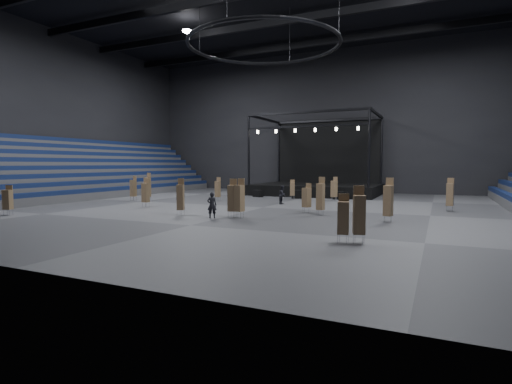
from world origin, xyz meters
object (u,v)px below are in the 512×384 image
at_px(crew_member, 283,195).
at_px(chair_stack_0, 8,199).
at_px(chair_stack_5, 181,197).
at_px(chair_stack_10, 133,188).
at_px(chair_stack_4, 146,192).
at_px(flight_case_left, 258,193).
at_px(chair_stack_8, 292,189).
at_px(chair_stack_1, 359,214).
at_px(chair_stack_7, 388,200).
at_px(chair_stack_2, 218,189).
at_px(chair_stack_3, 343,217).
at_px(flight_case_right, 339,195).
at_px(chair_stack_14, 334,188).
at_px(stage, 319,182).
at_px(man_center, 212,205).
at_px(chair_stack_15, 148,187).
at_px(chair_stack_11, 232,197).
at_px(chair_stack_13, 321,196).
at_px(chair_stack_6, 307,197).
at_px(flight_case_mid, 298,194).
at_px(chair_stack_12, 239,198).
at_px(chair_stack_9, 450,194).

bearing_deg(crew_member, chair_stack_0, 134.10).
relative_size(chair_stack_5, chair_stack_10, 1.06).
bearing_deg(chair_stack_4, flight_case_left, 66.96).
distance_m(flight_case_left, chair_stack_5, 16.42).
relative_size(chair_stack_0, chair_stack_8, 1.05).
xyz_separation_m(chair_stack_1, chair_stack_7, (0.42, 7.25, 0.05)).
height_order(chair_stack_2, chair_stack_3, chair_stack_2).
xyz_separation_m(flight_case_right, chair_stack_14, (-0.05, -1.85, 0.80)).
bearing_deg(chair_stack_2, stage, 63.05).
bearing_deg(crew_member, chair_stack_5, 157.85).
height_order(flight_case_right, chair_stack_4, chair_stack_4).
relative_size(stage, man_center, 8.22).
xyz_separation_m(chair_stack_0, chair_stack_15, (1.53, 12.68, 0.26)).
bearing_deg(chair_stack_2, chair_stack_1, -43.36).
height_order(chair_stack_8, chair_stack_14, chair_stack_14).
xyz_separation_m(chair_stack_11, chair_stack_13, (4.99, 3.55, 0.01)).
relative_size(chair_stack_6, chair_stack_11, 0.84).
height_order(chair_stack_0, chair_stack_4, chair_stack_4).
bearing_deg(flight_case_mid, chair_stack_14, -18.11).
relative_size(chair_stack_0, chair_stack_7, 0.77).
height_order(stage, chair_stack_4, stage).
bearing_deg(crew_member, chair_stack_12, -178.25).
bearing_deg(flight_case_mid, chair_stack_13, -64.63).
bearing_deg(chair_stack_13, chair_stack_8, 127.99).
bearing_deg(chair_stack_11, chair_stack_1, -38.54).
bearing_deg(chair_stack_13, chair_stack_5, -145.98).
height_order(stage, chair_stack_12, stage).
xyz_separation_m(chair_stack_11, chair_stack_14, (3.27, 14.50, -0.12)).
relative_size(chair_stack_8, chair_stack_14, 0.86).
relative_size(chair_stack_7, chair_stack_12, 1.05).
height_order(flight_case_right, chair_stack_15, chair_stack_15).
height_order(chair_stack_1, man_center, chair_stack_1).
xyz_separation_m(stage, chair_stack_10, (-14.00, -15.81, -0.20)).
xyz_separation_m(chair_stack_12, chair_stack_13, (4.46, 3.57, -0.00)).
bearing_deg(chair_stack_8, chair_stack_11, -104.69).
xyz_separation_m(flight_case_mid, flight_case_right, (4.16, 0.51, -0.02)).
distance_m(chair_stack_8, chair_stack_12, 14.60).
bearing_deg(chair_stack_14, crew_member, -103.26).
xyz_separation_m(chair_stack_8, chair_stack_11, (0.96, -14.50, 0.26)).
relative_size(chair_stack_5, chair_stack_14, 1.10).
xyz_separation_m(chair_stack_9, man_center, (-14.25, -10.83, -0.44)).
relative_size(chair_stack_4, chair_stack_12, 0.91).
relative_size(stage, chair_stack_15, 5.17).
distance_m(flight_case_right, chair_stack_15, 18.81).
bearing_deg(chair_stack_10, chair_stack_4, -28.92).
relative_size(chair_stack_0, crew_member, 1.25).
bearing_deg(chair_stack_10, chair_stack_12, -13.70).
bearing_deg(chair_stack_8, chair_stack_12, -102.62).
relative_size(chair_stack_14, man_center, 1.36).
xyz_separation_m(chair_stack_6, chair_stack_13, (1.29, -0.95, 0.19)).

